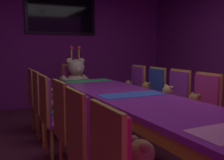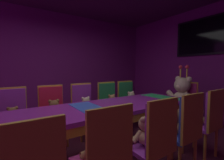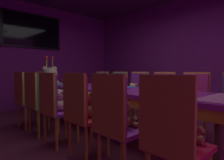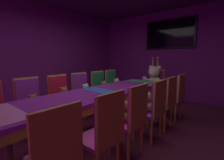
% 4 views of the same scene
% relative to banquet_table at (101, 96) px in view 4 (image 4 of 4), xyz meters
% --- Properties ---
extents(ground_plane, '(7.90, 7.90, 0.00)m').
position_rel_banquet_table_xyz_m(ground_plane, '(0.00, 0.00, -0.66)').
color(ground_plane, '#591E33').
extents(wall_back, '(5.20, 0.12, 2.80)m').
position_rel_banquet_table_xyz_m(wall_back, '(0.00, 3.20, 0.74)').
color(wall_back, '#721E72').
rests_on(wall_back, ground_plane).
extents(wall_left, '(0.12, 6.40, 2.80)m').
position_rel_banquet_table_xyz_m(wall_left, '(-2.60, 0.00, 0.74)').
color(wall_left, '#721E72').
rests_on(wall_left, ground_plane).
extents(banquet_table, '(0.90, 3.50, 0.75)m').
position_rel_banquet_table_xyz_m(banquet_table, '(0.00, 0.00, 0.00)').
color(banquet_table, purple).
rests_on(banquet_table, ground_plane).
extents(chair_left_1, '(0.42, 0.41, 0.98)m').
position_rel_banquet_table_xyz_m(chair_left_1, '(-0.88, -0.85, -0.06)').
color(chair_left_1, purple).
rests_on(chair_left_1, ground_plane).
extents(teddy_left_1, '(0.22, 0.28, 0.26)m').
position_rel_banquet_table_xyz_m(teddy_left_1, '(-0.74, -0.85, -0.09)').
color(teddy_left_1, brown).
rests_on(teddy_left_1, chair_left_1).
extents(chair_left_2, '(0.42, 0.41, 0.98)m').
position_rel_banquet_table_xyz_m(chair_left_2, '(-0.85, -0.28, -0.06)').
color(chair_left_2, red).
rests_on(chair_left_2, ground_plane).
extents(teddy_left_2, '(0.26, 0.33, 0.31)m').
position_rel_banquet_table_xyz_m(teddy_left_2, '(-0.71, -0.28, -0.07)').
color(teddy_left_2, brown).
rests_on(teddy_left_2, chair_left_2).
extents(chair_left_3, '(0.42, 0.41, 0.98)m').
position_rel_banquet_table_xyz_m(chair_left_3, '(-0.89, 0.30, -0.06)').
color(chair_left_3, purple).
rests_on(chair_left_3, ground_plane).
extents(teddy_left_3, '(0.24, 0.31, 0.29)m').
position_rel_banquet_table_xyz_m(teddy_left_3, '(-0.75, 0.30, -0.07)').
color(teddy_left_3, beige).
rests_on(teddy_left_3, chair_left_3).
extents(chair_left_4, '(0.42, 0.41, 0.98)m').
position_rel_banquet_table_xyz_m(chair_left_4, '(-0.88, 0.87, -0.06)').
color(chair_left_4, '#268C4C').
rests_on(chair_left_4, ground_plane).
extents(teddy_left_4, '(0.24, 0.30, 0.29)m').
position_rel_banquet_table_xyz_m(teddy_left_4, '(-0.73, 0.87, -0.08)').
color(teddy_left_4, '#9E7247').
rests_on(teddy_left_4, chair_left_4).
extents(chair_left_5, '(0.42, 0.41, 0.98)m').
position_rel_banquet_table_xyz_m(chair_left_5, '(-0.87, 1.38, -0.06)').
color(chair_left_5, '#268C4C').
rests_on(chair_left_5, ground_plane).
extents(teddy_left_5, '(0.25, 0.33, 0.31)m').
position_rel_banquet_table_xyz_m(teddy_left_5, '(-0.73, 1.38, -0.07)').
color(teddy_left_5, beige).
rests_on(teddy_left_5, chair_left_5).
extents(chair_right_0, '(0.42, 0.41, 0.98)m').
position_rel_banquet_table_xyz_m(chair_right_0, '(0.86, -1.41, -0.06)').
color(chair_right_0, '#2D47B2').
rests_on(chair_right_0, ground_plane).
extents(teddy_right_0, '(0.26, 0.33, 0.31)m').
position_rel_banquet_table_xyz_m(teddy_right_0, '(0.72, -1.41, -0.07)').
color(teddy_right_0, '#9E7247').
rests_on(teddy_right_0, chair_right_0).
extents(chair_right_1, '(0.42, 0.41, 0.98)m').
position_rel_banquet_table_xyz_m(chair_right_1, '(0.87, -0.82, -0.06)').
color(chair_right_1, '#CC338C').
rests_on(chair_right_1, ground_plane).
extents(chair_right_2, '(0.42, 0.41, 0.98)m').
position_rel_banquet_table_xyz_m(chair_right_2, '(0.86, -0.27, -0.06)').
color(chair_right_2, '#CC338C').
rests_on(chair_right_2, ground_plane).
extents(teddy_right_2, '(0.24, 0.31, 0.29)m').
position_rel_banquet_table_xyz_m(teddy_right_2, '(0.71, -0.27, -0.07)').
color(teddy_right_2, olive).
rests_on(teddy_right_2, chair_right_2).
extents(chair_right_3, '(0.42, 0.41, 0.98)m').
position_rel_banquet_table_xyz_m(chair_right_3, '(0.89, 0.29, -0.06)').
color(chair_right_3, purple).
rests_on(chair_right_3, ground_plane).
extents(teddy_right_3, '(0.26, 0.33, 0.32)m').
position_rel_banquet_table_xyz_m(teddy_right_3, '(0.74, 0.29, -0.06)').
color(teddy_right_3, tan).
rests_on(teddy_right_3, chair_right_3).
extents(chair_right_4, '(0.42, 0.41, 0.98)m').
position_rel_banquet_table_xyz_m(chair_right_4, '(0.88, 0.82, -0.06)').
color(chair_right_4, '#2D47B2').
rests_on(chair_right_4, ground_plane).
extents(teddy_right_4, '(0.25, 0.32, 0.30)m').
position_rel_banquet_table_xyz_m(teddy_right_4, '(0.73, 0.82, -0.07)').
color(teddy_right_4, olive).
rests_on(teddy_right_4, chair_right_4).
extents(chair_right_5, '(0.42, 0.41, 0.98)m').
position_rel_banquet_table_xyz_m(chair_right_5, '(0.87, 1.40, -0.06)').
color(chair_right_5, purple).
rests_on(chair_right_5, ground_plane).
extents(teddy_right_5, '(0.21, 0.27, 0.26)m').
position_rel_banquet_table_xyz_m(teddy_right_5, '(0.73, 1.40, -0.09)').
color(teddy_right_5, '#9E7247').
rests_on(teddy_right_5, chair_right_5).
extents(throne_chair, '(0.41, 0.42, 0.98)m').
position_rel_banquet_table_xyz_m(throne_chair, '(0.00, 2.29, -0.06)').
color(throne_chair, '#CC338C').
rests_on(throne_chair, ground_plane).
extents(king_teddy_bear, '(0.69, 0.53, 0.88)m').
position_rel_banquet_table_xyz_m(king_teddy_bear, '(0.00, 2.12, 0.08)').
color(king_teddy_bear, beige).
rests_on(king_teddy_bear, throne_chair).
extents(wall_tv, '(1.55, 0.06, 0.90)m').
position_rel_banquet_table_xyz_m(wall_tv, '(0.00, 3.11, 1.39)').
color(wall_tv, black).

